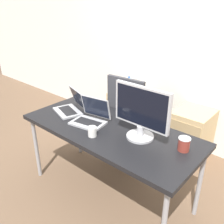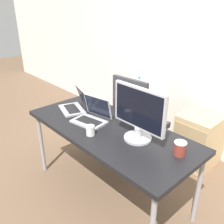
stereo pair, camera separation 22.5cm
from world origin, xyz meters
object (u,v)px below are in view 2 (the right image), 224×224
cabinet_left (138,114)px  coffee_cup_white (90,130)px  laptop_right (92,117)px  monitor (139,114)px  water_bottle (139,86)px  laptop_left (76,105)px  coffee_cup_brown (180,148)px  office_chair (138,131)px  cabinet_right (199,139)px

cabinet_left → coffee_cup_white: size_ratio=7.23×
laptop_right → monitor: (0.52, 0.08, 0.18)m
water_bottle → laptop_right: (0.44, -1.18, 0.07)m
laptop_left → coffee_cup_brown: (1.23, 0.09, 0.01)m
water_bottle → coffee_cup_brown: size_ratio=2.09×
laptop_right → coffee_cup_white: 0.26m
office_chair → coffee_cup_white: 0.92m
laptop_left → coffee_cup_brown: bearing=4.2°
monitor → coffee_cup_brown: monitor is taller
laptop_left → coffee_cup_white: (0.53, -0.22, -0.00)m
cabinet_left → coffee_cup_brown: bearing=-38.0°
monitor → coffee_cup_brown: (0.37, 0.06, -0.18)m
laptop_right → coffee_cup_white: laptop_right is taller
water_bottle → coffee_cup_brown: coffee_cup_brown is taller
office_chair → monitor: size_ratio=2.13×
water_bottle → office_chair: bearing=-47.9°
cabinet_left → laptop_right: 1.35m
water_bottle → cabinet_left: bearing=-90.0°
cabinet_right → laptop_left: bearing=-127.7°
office_chair → laptop_left: office_chair is taller
cabinet_right → monitor: 1.29m
laptop_left → laptop_right: 0.34m
cabinet_right → water_bottle: (-0.97, 0.00, 0.43)m
laptop_right → coffee_cup_brown: 0.90m
water_bottle → laptop_left: bearing=-85.0°
cabinet_right → coffee_cup_brown: bearing=-71.1°
water_bottle → monitor: size_ratio=0.45×
cabinet_left → monitor: monitor is taller
laptop_right → cabinet_left: bearing=110.3°
laptop_left → monitor: 0.88m
office_chair → laptop_left: 0.81m
water_bottle → laptop_right: size_ratio=0.67×
cabinet_left → monitor: 1.61m
cabinet_right → coffee_cup_white: coffee_cup_white is taller
monitor → coffee_cup_white: size_ratio=5.93×
laptop_left → coffee_cup_brown: 1.23m
office_chair → coffee_cup_brown: size_ratio=9.98×
water_bottle → coffee_cup_brown: bearing=-38.1°
office_chair → laptop_right: bearing=-93.8°
laptop_right → coffee_cup_brown: size_ratio=3.10×
office_chair → water_bottle: (-0.48, 0.53, 0.32)m
water_bottle → coffee_cup_white: water_bottle is taller
water_bottle → coffee_cup_white: bearing=-64.9°
laptop_left → monitor: bearing=2.0°
cabinet_left → cabinet_right: (0.97, 0.00, 0.00)m
office_chair → monitor: monitor is taller
cabinet_right → office_chair: bearing=-133.2°
cabinet_right → coffee_cup_brown: size_ratio=5.70×
cabinet_left → monitor: (0.96, -1.10, 0.68)m
office_chair → cabinet_right: office_chair is taller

